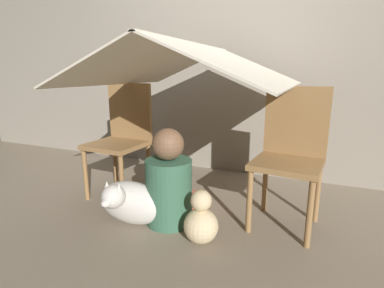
# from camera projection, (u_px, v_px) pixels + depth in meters

# --- Properties ---
(ground_plane) EXTENTS (8.80, 8.80, 0.00)m
(ground_plane) POSITION_uv_depth(u_px,v_px,m) (187.00, 214.00, 2.16)
(ground_plane) COLOR gray
(wall_back) EXTENTS (7.00, 0.05, 2.50)m
(wall_back) POSITION_uv_depth(u_px,v_px,m) (233.00, 45.00, 2.84)
(wall_back) COLOR gray
(wall_back) RESTS_ON ground_plane
(chair_left) EXTENTS (0.43, 0.43, 0.91)m
(chair_left) POSITION_uv_depth(u_px,v_px,m) (122.00, 135.00, 2.44)
(chair_left) COLOR olive
(chair_left) RESTS_ON ground_plane
(chair_right) EXTENTS (0.45, 0.45, 0.91)m
(chair_right) POSITION_uv_depth(u_px,v_px,m) (291.00, 151.00, 1.94)
(chair_right) COLOR olive
(chair_right) RESTS_ON ground_plane
(sheet_canopy) EXTENTS (1.31, 1.39, 0.28)m
(sheet_canopy) POSITION_uv_depth(u_px,v_px,m) (192.00, 64.00, 2.00)
(sheet_canopy) COLOR silver
(person_front) EXTENTS (0.31, 0.31, 0.65)m
(person_front) POSITION_uv_depth(u_px,v_px,m) (169.00, 184.00, 1.98)
(person_front) COLOR #38664C
(person_front) RESTS_ON ground_plane
(dog) EXTENTS (0.49, 0.39, 0.36)m
(dog) POSITION_uv_depth(u_px,v_px,m) (130.00, 202.00, 1.99)
(dog) COLOR silver
(dog) RESTS_ON ground_plane
(floor_cushion) EXTENTS (0.48, 0.38, 0.10)m
(floor_cushion) POSITION_uv_depth(u_px,v_px,m) (166.00, 202.00, 2.24)
(floor_cushion) COLOR #CC664C
(floor_cushion) RESTS_ON ground_plane
(plush_toy) EXTENTS (0.21, 0.21, 0.33)m
(plush_toy) POSITION_uv_depth(u_px,v_px,m) (201.00, 221.00, 1.78)
(plush_toy) COLOR beige
(plush_toy) RESTS_ON ground_plane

